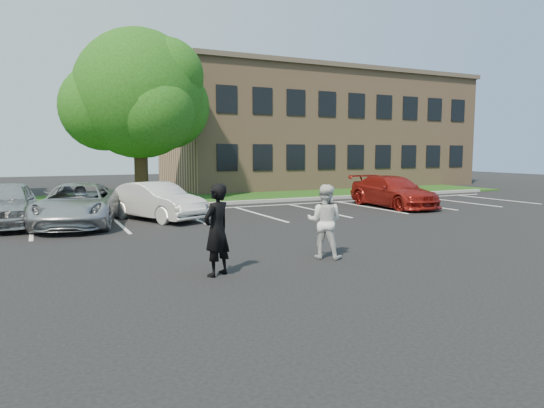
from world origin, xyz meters
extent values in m
plane|color=black|center=(0.00, 0.00, 0.00)|extent=(90.00, 90.00, 0.00)
cube|color=gray|center=(0.00, 12.00, 0.07)|extent=(40.00, 0.30, 0.15)
cube|color=#1B450D|center=(0.00, 16.00, 0.04)|extent=(44.00, 8.00, 0.08)
cube|color=silver|center=(-5.60, 8.00, 0.01)|extent=(0.12, 5.20, 0.01)
cube|color=silver|center=(-2.80, 8.00, 0.01)|extent=(0.12, 5.20, 0.01)
cube|color=silver|center=(0.00, 8.00, 0.01)|extent=(0.12, 5.20, 0.01)
cube|color=silver|center=(2.80, 8.00, 0.01)|extent=(0.12, 5.20, 0.01)
cube|color=silver|center=(5.60, 8.00, 0.01)|extent=(0.12, 5.20, 0.01)
cube|color=silver|center=(8.40, 8.00, 0.01)|extent=(0.12, 5.20, 0.01)
cube|color=silver|center=(11.20, 8.00, 0.01)|extent=(0.12, 5.20, 0.01)
cube|color=silver|center=(14.00, 8.00, 0.01)|extent=(0.12, 5.20, 0.01)
cube|color=silver|center=(16.80, 8.00, 0.01)|extent=(0.12, 5.20, 0.01)
cube|color=silver|center=(1.40, 10.70, 0.01)|extent=(34.00, 0.12, 0.01)
cube|color=#9A7857|center=(14.00, 22.00, 4.00)|extent=(22.00, 10.00, 8.00)
cube|color=brown|center=(14.00, 22.00, 8.15)|extent=(22.40, 10.40, 0.30)
cube|color=black|center=(4.80, 16.97, 2.20)|extent=(1.30, 0.06, 1.60)
cube|color=black|center=(4.80, 16.97, 5.60)|extent=(1.30, 0.06, 1.60)
cube|color=black|center=(7.10, 16.97, 2.20)|extent=(1.30, 0.06, 1.60)
cube|color=black|center=(7.10, 16.97, 5.60)|extent=(1.30, 0.06, 1.60)
cube|color=black|center=(9.40, 16.97, 2.20)|extent=(1.30, 0.06, 1.60)
cube|color=black|center=(9.40, 16.97, 5.60)|extent=(1.30, 0.06, 1.60)
cube|color=black|center=(11.70, 16.97, 2.20)|extent=(1.30, 0.06, 1.60)
cube|color=black|center=(11.70, 16.97, 5.60)|extent=(1.30, 0.06, 1.60)
cube|color=black|center=(14.00, 16.97, 2.20)|extent=(1.30, 0.06, 1.60)
cube|color=black|center=(14.00, 16.97, 5.60)|extent=(1.30, 0.06, 1.60)
cube|color=black|center=(16.30, 16.97, 2.20)|extent=(1.30, 0.06, 1.60)
cube|color=black|center=(16.30, 16.97, 5.60)|extent=(1.30, 0.06, 1.60)
cube|color=black|center=(18.60, 16.97, 2.20)|extent=(1.30, 0.06, 1.60)
cube|color=black|center=(18.60, 16.97, 5.60)|extent=(1.30, 0.06, 1.60)
cube|color=black|center=(20.90, 16.97, 2.20)|extent=(1.30, 0.06, 1.60)
cube|color=black|center=(20.90, 16.97, 5.60)|extent=(1.30, 0.06, 1.60)
cube|color=black|center=(23.20, 16.97, 2.20)|extent=(1.30, 0.06, 1.60)
cube|color=black|center=(23.20, 16.97, 5.60)|extent=(1.30, 0.06, 1.60)
cylinder|color=black|center=(-0.44, 15.79, 1.60)|extent=(0.70, 0.70, 3.20)
sphere|color=#1D470F|center=(-0.44, 15.79, 5.50)|extent=(6.60, 6.60, 6.60)
sphere|color=#1D470F|center=(1.16, 16.49, 5.00)|extent=(4.60, 4.60, 4.60)
sphere|color=#1D470F|center=(-2.14, 16.19, 4.80)|extent=(4.40, 4.40, 4.40)
sphere|color=#1D470F|center=(-0.04, 14.29, 4.60)|extent=(4.00, 4.00, 4.00)
sphere|color=#1D470F|center=(-1.04, 17.39, 5.80)|extent=(4.20, 4.20, 4.20)
sphere|color=#1D470F|center=(0.76, 14.89, 6.40)|extent=(3.80, 3.80, 3.80)
imported|color=black|center=(-2.05, -0.60, 0.96)|extent=(0.84, 0.76, 1.93)
imported|color=silver|center=(0.86, -0.15, 0.90)|extent=(1.10, 1.09, 1.79)
imported|color=#AEAEB2|center=(-6.37, 8.78, 0.78)|extent=(2.12, 4.70, 1.57)
imported|color=#A7AAAF|center=(-4.12, 7.96, 0.74)|extent=(3.64, 5.73, 1.47)
imported|color=silver|center=(-1.34, 8.24, 0.71)|extent=(3.15, 4.53, 1.42)
imported|color=maroon|center=(9.47, 7.66, 0.72)|extent=(2.11, 4.98, 1.43)
camera|label=1|loc=(-5.34, -10.02, 2.60)|focal=32.00mm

